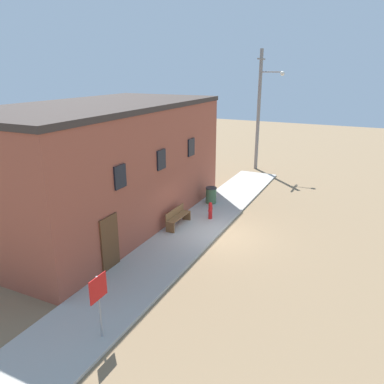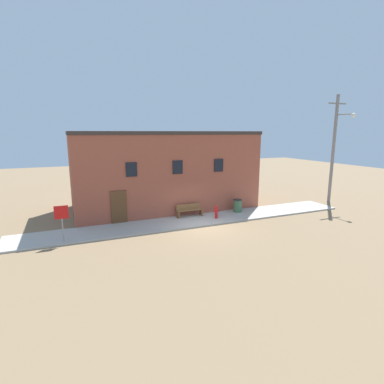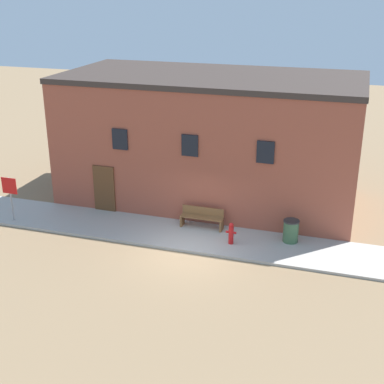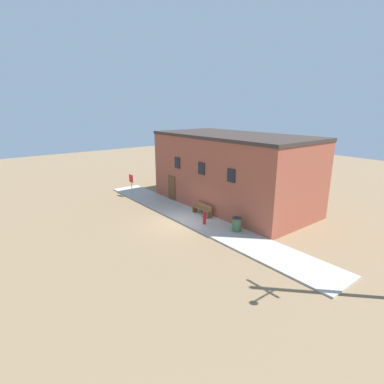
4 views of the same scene
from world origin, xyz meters
name	(u,v)px [view 1 (image 1 of 4)]	position (x,y,z in m)	size (l,w,h in m)	color
ground_plane	(220,235)	(0.00, 0.00, 0.00)	(80.00, 80.00, 0.00)	#846B4C
sidewalk	(194,229)	(0.00, 1.32, 0.05)	(22.43, 2.65, 0.10)	#B2ADA3
brick_building	(104,164)	(-0.72, 5.86, 2.94)	(13.44, 6.55, 5.88)	#9E4C38
fire_hydrant	(210,210)	(1.46, 1.09, 0.55)	(0.42, 0.20, 0.89)	red
stop_sign	(99,295)	(-8.04, 0.44, 1.47)	(0.71, 0.06, 1.94)	gray
bench	(177,217)	(-0.04, 2.19, 0.55)	(1.79, 0.44, 0.86)	brown
trash_bin	(211,195)	(3.67, 1.98, 0.56)	(0.63, 0.63, 0.91)	#426642
utility_pole	(260,107)	(12.67, 1.89, 4.68)	(1.80, 1.86, 8.75)	gray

